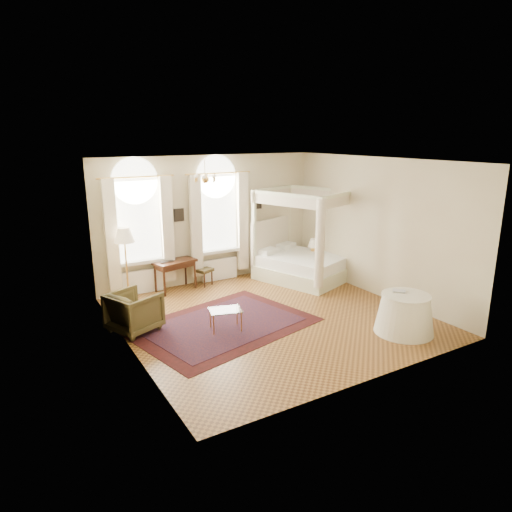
{
  "coord_description": "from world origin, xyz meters",
  "views": [
    {
      "loc": [
        -4.9,
        -7.71,
        3.81
      ],
      "look_at": [
        -0.13,
        0.4,
        1.28
      ],
      "focal_mm": 32.0,
      "sensor_mm": 36.0,
      "label": 1
    }
  ],
  "objects_px": {
    "coffee_table": "(226,312)",
    "nightstand": "(312,264)",
    "floor_lamp": "(124,239)",
    "writing_desk": "(175,265)",
    "side_table": "(405,314)",
    "canopy_bed": "(303,260)",
    "stool": "(204,271)",
    "armchair": "(134,312)"
  },
  "relations": [
    {
      "from": "armchair",
      "to": "canopy_bed",
      "type": "bearing_deg",
      "value": -102.01
    },
    {
      "from": "armchair",
      "to": "floor_lamp",
      "type": "relative_size",
      "value": 0.5
    },
    {
      "from": "armchair",
      "to": "coffee_table",
      "type": "height_order",
      "value": "armchair"
    },
    {
      "from": "canopy_bed",
      "to": "writing_desk",
      "type": "bearing_deg",
      "value": 164.76
    },
    {
      "from": "side_table",
      "to": "stool",
      "type": "bearing_deg",
      "value": 115.22
    },
    {
      "from": "armchair",
      "to": "floor_lamp",
      "type": "height_order",
      "value": "floor_lamp"
    },
    {
      "from": "side_table",
      "to": "armchair",
      "type": "bearing_deg",
      "value": 148.74
    },
    {
      "from": "canopy_bed",
      "to": "writing_desk",
      "type": "relative_size",
      "value": 2.39
    },
    {
      "from": "canopy_bed",
      "to": "stool",
      "type": "bearing_deg",
      "value": 160.38
    },
    {
      "from": "stool",
      "to": "floor_lamp",
      "type": "height_order",
      "value": "floor_lamp"
    },
    {
      "from": "canopy_bed",
      "to": "coffee_table",
      "type": "distance_m",
      "value": 3.81
    },
    {
      "from": "writing_desk",
      "to": "coffee_table",
      "type": "xyz_separation_m",
      "value": [
        -0.01,
        -2.81,
        -0.26
      ]
    },
    {
      "from": "canopy_bed",
      "to": "nightstand",
      "type": "relative_size",
      "value": 4.64
    },
    {
      "from": "side_table",
      "to": "canopy_bed",
      "type": "bearing_deg",
      "value": 85.5
    },
    {
      "from": "nightstand",
      "to": "stool",
      "type": "bearing_deg",
      "value": 168.49
    },
    {
      "from": "writing_desk",
      "to": "stool",
      "type": "bearing_deg",
      "value": -0.0
    },
    {
      "from": "coffee_table",
      "to": "writing_desk",
      "type": "bearing_deg",
      "value": 89.74
    },
    {
      "from": "nightstand",
      "to": "armchair",
      "type": "height_order",
      "value": "armchair"
    },
    {
      "from": "coffee_table",
      "to": "floor_lamp",
      "type": "relative_size",
      "value": 0.41
    },
    {
      "from": "floor_lamp",
      "to": "writing_desk",
      "type": "bearing_deg",
      "value": 11.53
    },
    {
      "from": "canopy_bed",
      "to": "floor_lamp",
      "type": "bearing_deg",
      "value": 172.0
    },
    {
      "from": "canopy_bed",
      "to": "coffee_table",
      "type": "bearing_deg",
      "value": -149.8
    },
    {
      "from": "writing_desk",
      "to": "armchair",
      "type": "height_order",
      "value": "armchair"
    },
    {
      "from": "armchair",
      "to": "coffee_table",
      "type": "bearing_deg",
      "value": -143.52
    },
    {
      "from": "coffee_table",
      "to": "nightstand",
      "type": "bearing_deg",
      "value": 29.79
    },
    {
      "from": "canopy_bed",
      "to": "armchair",
      "type": "bearing_deg",
      "value": -168.14
    },
    {
      "from": "stool",
      "to": "armchair",
      "type": "height_order",
      "value": "armchair"
    },
    {
      "from": "nightstand",
      "to": "stool",
      "type": "height_order",
      "value": "nightstand"
    },
    {
      "from": "canopy_bed",
      "to": "nightstand",
      "type": "xyz_separation_m",
      "value": [
        0.53,
        0.27,
        -0.26
      ]
    },
    {
      "from": "writing_desk",
      "to": "coffee_table",
      "type": "bearing_deg",
      "value": -90.26
    },
    {
      "from": "stool",
      "to": "armchair",
      "type": "xyz_separation_m",
      "value": [
        -2.36,
        -1.92,
        0.03
      ]
    },
    {
      "from": "writing_desk",
      "to": "armchair",
      "type": "distance_m",
      "value": 2.5
    },
    {
      "from": "nightstand",
      "to": "coffee_table",
      "type": "xyz_separation_m",
      "value": [
        -3.83,
        -2.19,
        0.11
      ]
    },
    {
      "from": "writing_desk",
      "to": "side_table",
      "type": "xyz_separation_m",
      "value": [
        2.98,
        -4.69,
        -0.27
      ]
    },
    {
      "from": "canopy_bed",
      "to": "side_table",
      "type": "distance_m",
      "value": 3.81
    },
    {
      "from": "writing_desk",
      "to": "armchair",
      "type": "bearing_deg",
      "value": -129.61
    },
    {
      "from": "nightstand",
      "to": "writing_desk",
      "type": "xyz_separation_m",
      "value": [
        -3.81,
        0.62,
        0.37
      ]
    },
    {
      "from": "armchair",
      "to": "stool",
      "type": "bearing_deg",
      "value": -74.79
    },
    {
      "from": "writing_desk",
      "to": "coffee_table",
      "type": "height_order",
      "value": "writing_desk"
    },
    {
      "from": "writing_desk",
      "to": "coffee_table",
      "type": "distance_m",
      "value": 2.82
    },
    {
      "from": "canopy_bed",
      "to": "side_table",
      "type": "height_order",
      "value": "canopy_bed"
    },
    {
      "from": "floor_lamp",
      "to": "side_table",
      "type": "relative_size",
      "value": 1.54
    }
  ]
}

